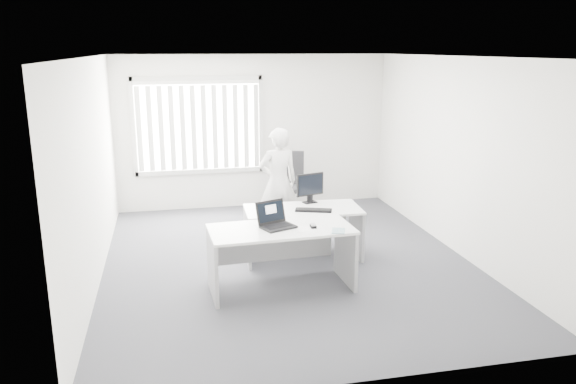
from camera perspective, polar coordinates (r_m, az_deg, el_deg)
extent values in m
plane|color=#46474D|center=(7.93, -0.05, -7.07)|extent=(6.00, 6.00, 0.00)
cube|color=white|center=(10.44, -3.53, 6.11)|extent=(5.00, 0.02, 2.80)
cube|color=white|center=(4.74, 7.62, -4.28)|extent=(5.00, 0.02, 2.80)
cube|color=white|center=(7.43, -19.26, 1.90)|extent=(0.02, 6.00, 2.80)
cube|color=white|center=(8.41, 16.87, 3.48)|extent=(0.02, 6.00, 2.80)
cube|color=silver|center=(7.38, -0.05, 13.59)|extent=(5.00, 6.00, 0.02)
cube|color=beige|center=(10.28, -9.07, 6.67)|extent=(2.32, 0.06, 1.76)
cube|color=white|center=(6.82, -0.71, -3.79)|extent=(1.77, 0.89, 0.03)
cube|color=#A2A2A5|center=(6.81, -7.68, -7.50)|extent=(0.08, 0.75, 0.76)
cube|color=#A2A2A5|center=(7.20, 5.88, -6.23)|extent=(0.08, 0.75, 0.76)
cube|color=white|center=(7.85, 1.52, -1.77)|extent=(1.64, 0.83, 0.03)
cube|color=#A2A2A5|center=(7.85, -4.15, -4.61)|extent=(0.07, 0.70, 0.70)
cube|color=#A2A2A5|center=(8.14, 6.96, -3.98)|extent=(0.07, 0.70, 0.70)
cylinder|color=black|center=(10.08, 0.20, -2.08)|extent=(0.79, 0.79, 0.09)
cylinder|color=black|center=(10.02, 0.20, -0.97)|extent=(0.07, 0.07, 0.49)
cube|color=black|center=(9.96, 0.20, 0.38)|extent=(0.61, 0.61, 0.07)
cube|color=black|center=(10.10, 0.29, 2.56)|extent=(0.47, 0.19, 0.58)
imported|color=silver|center=(8.83, -1.00, 1.03)|extent=(0.68, 0.50, 1.72)
cube|color=white|center=(6.80, 2.26, -3.72)|extent=(0.32, 0.23, 0.00)
cube|color=silver|center=(6.72, 5.14, -3.95)|extent=(0.21, 0.25, 0.01)
cube|color=black|center=(7.72, 2.61, -1.86)|extent=(0.53, 0.32, 0.02)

